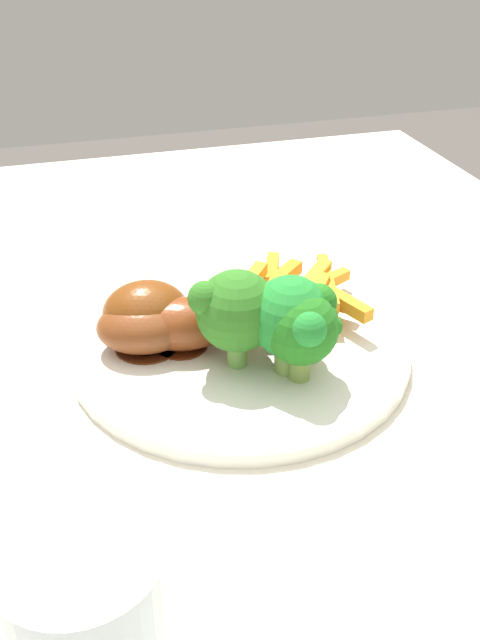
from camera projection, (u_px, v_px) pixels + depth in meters
dining_table at (225, 511)px, 0.57m from camera, size 1.19×0.88×0.73m
dinner_plate at (240, 347)px, 0.59m from camera, size 0.27×0.27×0.01m
broccoli_floret_front at (303, 324)px, 0.53m from camera, size 0.06×0.06×0.07m
broccoli_floret_middle at (292, 316)px, 0.53m from camera, size 0.07×0.06×0.08m
broccoli_floret_back at (236, 309)px, 0.54m from camera, size 0.07×0.07×0.08m
carrot_fries_pile at (291, 295)px, 0.62m from camera, size 0.17×0.13×0.03m
chicken_drumstick_near at (152, 325)px, 0.57m from camera, size 0.07×0.13×0.04m
chicken_drumstick_far at (187, 324)px, 0.57m from camera, size 0.07×0.14×0.04m
chicken_drumstick_extra at (150, 313)px, 0.58m from camera, size 0.06×0.12×0.05m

